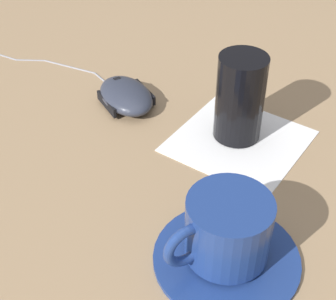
% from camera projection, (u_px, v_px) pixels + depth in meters
% --- Properties ---
extents(ground_plane, '(3.00, 3.00, 0.00)m').
position_uv_depth(ground_plane, '(183.00, 178.00, 0.61)').
color(ground_plane, '#9E7F5B').
extents(saucer, '(0.15, 0.15, 0.01)m').
position_uv_depth(saucer, '(227.00, 257.00, 0.52)').
color(saucer, navy).
rests_on(saucer, ground).
extents(coffee_cup, '(0.10, 0.10, 0.07)m').
position_uv_depth(coffee_cup, '(226.00, 229.00, 0.49)').
color(coffee_cup, navy).
rests_on(coffee_cup, saucer).
extents(computer_mouse, '(0.12, 0.12, 0.03)m').
position_uv_depth(computer_mouse, '(126.00, 96.00, 0.72)').
color(computer_mouse, '#2D3342').
rests_on(computer_mouse, ground).
extents(mouse_cable, '(0.06, 0.27, 0.00)m').
position_uv_depth(mouse_cable, '(42.00, 63.00, 0.82)').
color(mouse_cable, gray).
rests_on(mouse_cable, ground).
extents(napkin_under_glass, '(0.20, 0.20, 0.00)m').
position_uv_depth(napkin_under_glass, '(239.00, 141.00, 0.67)').
color(napkin_under_glass, white).
rests_on(napkin_under_glass, ground).
extents(drinking_glass, '(0.06, 0.06, 0.11)m').
position_uv_depth(drinking_glass, '(240.00, 98.00, 0.64)').
color(drinking_glass, black).
rests_on(drinking_glass, napkin_under_glass).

